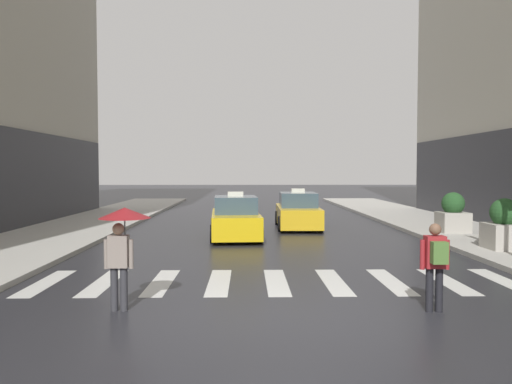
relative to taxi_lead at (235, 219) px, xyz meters
The scene contains 8 objects.
ground_plane 10.78m from the taxi_lead, 83.92° to the right, with size 160.00×160.00×0.00m, color #26262B.
crosswalk_markings 7.82m from the taxi_lead, 81.58° to the right, with size 11.30×2.80×0.01m.
taxi_lead is the anchor object (origin of this frame).
taxi_second 4.22m from the taxi_lead, 49.08° to the left, with size 1.98×4.56×1.80m.
pedestrian_with_umbrella 10.23m from the taxi_lead, 100.60° to the right, with size 0.96×0.96×1.94m.
pedestrian_with_backpack 10.97m from the taxi_lead, 69.02° to the right, with size 0.55×0.43×1.65m.
planter_near_corner 9.40m from the taxi_lead, 24.17° to the right, with size 1.10×1.10×1.60m.
planter_mid_block 8.72m from the taxi_lead, ahead, with size 1.10×1.10×1.60m.
Camera 1 is at (-0.70, -8.58, 2.64)m, focal length 34.87 mm.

